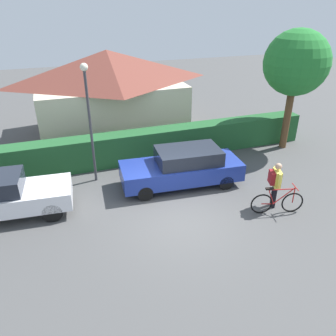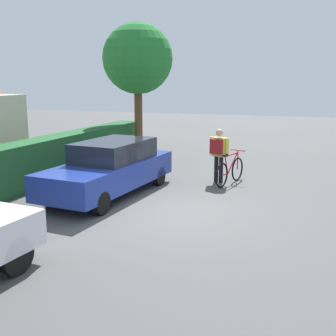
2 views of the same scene
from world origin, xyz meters
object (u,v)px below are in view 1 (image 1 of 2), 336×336
Objects in this scene: parked_car_near at (1,195)px; street_lamp at (89,110)px; tree_kerbside at (296,63)px; parked_car_far at (183,167)px; bicycle at (277,202)px; person_rider at (275,181)px.

parked_car_near is 4.13m from street_lamp.
parked_car_near is 0.77× the size of tree_kerbside.
tree_kerbside is (5.98, 1.79, 3.20)m from parked_car_far.
tree_kerbside reaches higher than street_lamp.
tree_kerbside is (3.72, 4.65, 3.55)m from bicycle.
street_lamp is 0.84× the size of tree_kerbside.
person_rider is (0.10, 0.39, 0.60)m from bicycle.
tree_kerbside is (12.33, 1.77, 3.18)m from parked_car_near.
bicycle is 6.93m from tree_kerbside.
parked_car_far is 0.87× the size of tree_kerbside.
bicycle is 0.39× the size of street_lamp.
person_rider is at bearing -35.78° from street_lamp.
parked_car_far is 7.02m from tree_kerbside.
bicycle is at bearing -38.86° from street_lamp.
bicycle is at bearing -104.06° from person_rider.
street_lamp is (-5.48, 3.95, 1.90)m from person_rider.
parked_car_near is 12.85m from tree_kerbside.
person_rider is 0.37× the size of street_lamp.
person_rider is at bearing -15.98° from parked_car_near.
parked_car_near is 2.37× the size of bicycle.
street_lamp is (-3.13, 1.48, 2.15)m from parked_car_far.
tree_kerbside is (9.11, 0.31, 1.05)m from street_lamp.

